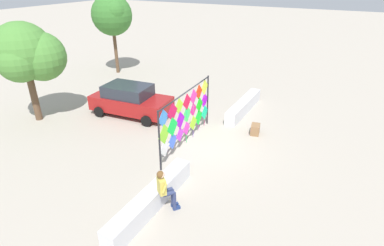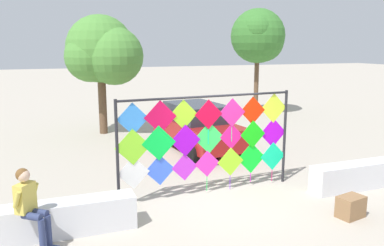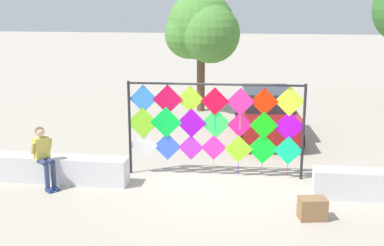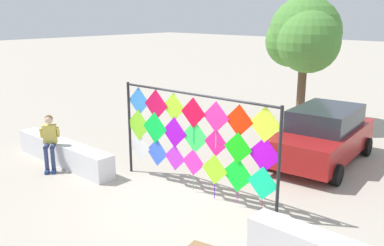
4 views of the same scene
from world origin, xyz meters
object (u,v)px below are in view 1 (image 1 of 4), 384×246
Objects in this scene: seated_vendor at (165,187)px; tree_broadleaf at (28,55)px; cardboard_box_large at (255,129)px; kite_display_rack at (187,113)px; parked_car at (130,100)px; tree_far_right at (112,16)px.

tree_broadleaf is (2.64, 9.09, 2.41)m from seated_vendor.
kite_display_rack is at bearing 134.57° from cardboard_box_large.
parked_car is 0.78× the size of tree_far_right.
tree_far_right reaches higher than tree_broadleaf.
tree_far_right is at bearing 54.62° from kite_display_rack.
kite_display_rack is 1.06× the size of parked_car.
tree_far_right is at bearing 45.87° from seated_vendor.
tree_broadleaf is (-3.62, 9.97, 3.07)m from cardboard_box_large.
tree_far_right is (5.64, 5.74, 3.22)m from parked_car.
seated_vendor is 2.69× the size of cardboard_box_large.
kite_display_rack is 4.26m from seated_vendor.
tree_far_right is at bearing 14.74° from tree_broadleaf.
kite_display_rack is 0.94× the size of tree_broadleaf.
kite_display_rack is at bearing -125.38° from tree_far_right.
tree_far_right is 1.14× the size of tree_broadleaf.
tree_far_right is at bearing 45.52° from parked_car.
parked_car is at bearing 46.23° from seated_vendor.
parked_car is (5.30, 5.53, -0.08)m from seated_vendor.
parked_car is at bearing -53.24° from tree_broadleaf.
tree_broadleaf reaches higher than seated_vendor.
parked_car is 5.09m from tree_broadleaf.
seated_vendor is 7.66m from parked_car.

